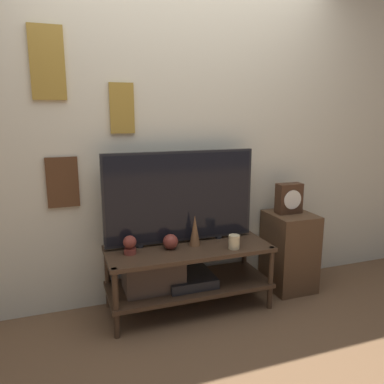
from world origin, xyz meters
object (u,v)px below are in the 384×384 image
mantel_clock (289,198)px  vase_slim_bronze (195,230)px  vase_round_glass (170,242)px  decorative_bust (130,245)px  candle_jar (234,242)px  television (181,197)px

mantel_clock → vase_slim_bronze: bearing=-176.2°
vase_round_glass → decorative_bust: decorative_bust is taller
candle_jar → mantel_clock: 0.67m
television → candle_jar: (0.33, -0.25, -0.31)m
television → decorative_bust: television is taller
vase_slim_bronze → mantel_clock: bearing=3.8°
vase_round_glass → decorative_bust: size_ratio=0.83×
decorative_bust → mantel_clock: (1.33, 0.07, 0.21)m
candle_jar → television: bearing=143.0°
vase_slim_bronze → mantel_clock: 0.86m
television → vase_round_glass: television is taller
vase_slim_bronze → candle_jar: 0.30m
vase_round_glass → vase_slim_bronze: (0.19, 0.01, 0.06)m
vase_round_glass → candle_jar: size_ratio=1.09×
vase_round_glass → vase_slim_bronze: 0.20m
decorative_bust → mantel_clock: mantel_clock is taller
vase_round_glass → candle_jar: 0.46m
television → vase_round_glass: bearing=-137.4°
mantel_clock → candle_jar: bearing=-160.1°
vase_slim_bronze → decorative_bust: (-0.49, -0.01, -0.05)m
television → vase_round_glass: (-0.11, -0.10, -0.30)m
vase_round_glass → decorative_bust: (-0.30, 0.00, 0.01)m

